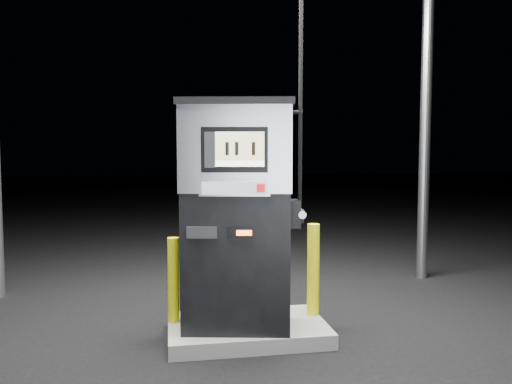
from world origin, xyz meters
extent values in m
plane|color=black|center=(0.00, 0.00, 0.00)|extent=(80.00, 80.00, 0.00)
cube|color=slate|center=(0.00, 0.00, 0.07)|extent=(1.60, 1.00, 0.15)
cylinder|color=gray|center=(3.00, 2.00, 2.25)|extent=(0.16, 0.16, 4.50)
cube|color=black|center=(-0.12, -0.10, 0.83)|extent=(1.13, 0.79, 1.36)
cube|color=silver|center=(-0.12, -0.10, 1.92)|extent=(1.16, 0.81, 0.82)
cube|color=black|center=(-0.12, -0.10, 2.36)|extent=(1.21, 0.86, 0.07)
cube|color=black|center=(-0.18, -0.41, 1.91)|extent=(0.60, 0.15, 0.41)
cube|color=tan|center=(-0.14, -0.44, 1.94)|extent=(0.44, 0.09, 0.26)
cube|color=white|center=(-0.14, -0.44, 1.79)|extent=(0.44, 0.09, 0.05)
cube|color=silver|center=(-0.18, -0.41, 1.56)|extent=(0.65, 0.16, 0.15)
cube|color=#919398|center=(-0.18, -0.43, 1.56)|extent=(0.59, 0.12, 0.11)
cube|color=#B10B0F|center=(0.05, -0.48, 1.56)|extent=(0.08, 0.02, 0.08)
cube|color=black|center=(-0.13, -0.42, 1.15)|extent=(0.24, 0.07, 0.10)
cube|color=#FF490C|center=(-0.10, -0.44, 1.15)|extent=(0.14, 0.03, 0.05)
cube|color=black|center=(-0.48, -0.35, 1.15)|extent=(0.28, 0.08, 0.11)
cube|color=black|center=(0.44, -0.21, 1.29)|extent=(0.14, 0.21, 0.27)
cylinder|color=gray|center=(0.50, -0.22, 1.29)|extent=(0.12, 0.25, 0.08)
cylinder|color=black|center=(0.47, -0.27, 3.11)|extent=(0.05, 0.05, 3.37)
cylinder|color=#FEFF0E|center=(-0.74, 0.18, 0.59)|extent=(0.12, 0.12, 0.87)
cylinder|color=#FEFF0E|center=(0.74, 0.16, 0.64)|extent=(0.16, 0.16, 0.98)
camera|label=1|loc=(-0.77, -4.92, 1.87)|focal=35.00mm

